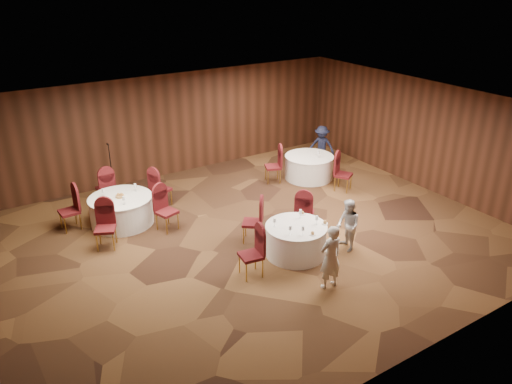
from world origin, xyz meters
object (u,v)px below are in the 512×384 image
table_main (296,240)px  man_c (321,146)px  woman_b (348,225)px  mic_stand (113,183)px  table_right (309,167)px  woman_a (330,257)px  table_left (122,210)px

table_main → man_c: 5.91m
woman_b → table_main: bearing=-96.3°
man_c → mic_stand: bearing=-136.6°
man_c → woman_b: bearing=-70.1°
table_main → table_right: same height
mic_stand → man_c: mic_stand is taller
woman_a → man_c: size_ratio=1.05×
mic_stand → woman_b: (3.72, -5.78, 0.14)m
table_right → mic_stand: size_ratio=0.92×
mic_stand → woman_b: 6.87m
man_c → table_right: bearing=-94.1°
mic_stand → man_c: bearing=-9.6°
mic_stand → woman_b: mic_stand is taller
table_right → woman_a: (-3.32, -4.91, 0.34)m
table_main → woman_b: woman_b is taller
table_right → mic_stand: (-5.69, 1.82, 0.11)m
woman_a → man_c: (4.37, 5.59, -0.03)m
table_main → woman_a: bearing=-97.7°
woman_a → woman_b: bearing=-143.5°
table_main → woman_a: size_ratio=0.99×
mic_stand → man_c: 6.83m
table_left → woman_a: bearing=-62.3°
table_right → mic_stand: bearing=162.3°
table_main → table_left: 4.67m
mic_stand → man_c: (6.74, -1.14, 0.19)m
table_left → man_c: (7.05, 0.49, 0.31)m
table_main → mic_stand: (-2.56, 5.31, 0.11)m
table_left → mic_stand: 1.66m
table_left → woman_a: 5.78m
woman_b → man_c: man_c is taller
table_right → man_c: (1.05, 0.68, 0.31)m
table_right → woman_a: woman_a is taller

